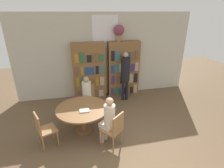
{
  "coord_description": "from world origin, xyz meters",
  "views": [
    {
      "loc": [
        -1.15,
        -2.64,
        3.0
      ],
      "look_at": [
        -0.12,
        1.93,
        1.05
      ],
      "focal_mm": 28.0,
      "sensor_mm": 36.0,
      "label": 1
    }
  ],
  "objects_px": {
    "reading_table": "(83,111)",
    "seated_reader_left": "(87,94)",
    "chair_left_side": "(88,97)",
    "chair_far_side": "(114,128)",
    "seated_reader_right": "(108,118)",
    "librarian_standing": "(125,72)",
    "bookshelf_right": "(123,69)",
    "bookshelf_left": "(89,71)",
    "chair_near_camera": "(43,128)",
    "flower_vase": "(119,31)"
  },
  "relations": [
    {
      "from": "reading_table",
      "to": "seated_reader_left",
      "type": "bearing_deg",
      "value": 77.17
    },
    {
      "from": "chair_left_side",
      "to": "chair_far_side",
      "type": "bearing_deg",
      "value": 117.0
    },
    {
      "from": "seated_reader_left",
      "to": "seated_reader_right",
      "type": "xyz_separation_m",
      "value": [
        0.36,
        -1.44,
        0.01
      ]
    },
    {
      "from": "librarian_standing",
      "to": "reading_table",
      "type": "bearing_deg",
      "value": -136.67
    },
    {
      "from": "reading_table",
      "to": "chair_far_side",
      "type": "distance_m",
      "value": 1.02
    },
    {
      "from": "bookshelf_right",
      "to": "reading_table",
      "type": "bearing_deg",
      "value": -129.83
    },
    {
      "from": "chair_left_side",
      "to": "librarian_standing",
      "type": "height_order",
      "value": "librarian_standing"
    },
    {
      "from": "bookshelf_right",
      "to": "chair_far_side",
      "type": "height_order",
      "value": "bookshelf_right"
    },
    {
      "from": "chair_far_side",
      "to": "seated_reader_right",
      "type": "height_order",
      "value": "seated_reader_right"
    },
    {
      "from": "seated_reader_right",
      "to": "chair_far_side",
      "type": "bearing_deg",
      "value": -90.0
    },
    {
      "from": "bookshelf_left",
      "to": "chair_near_camera",
      "type": "distance_m",
      "value": 2.79
    },
    {
      "from": "reading_table",
      "to": "seated_reader_right",
      "type": "height_order",
      "value": "seated_reader_right"
    },
    {
      "from": "bookshelf_left",
      "to": "chair_near_camera",
      "type": "height_order",
      "value": "bookshelf_left"
    },
    {
      "from": "seated_reader_left",
      "to": "seated_reader_right",
      "type": "bearing_deg",
      "value": 116.99
    },
    {
      "from": "chair_near_camera",
      "to": "chair_far_side",
      "type": "bearing_deg",
      "value": 54.0
    },
    {
      "from": "reading_table",
      "to": "chair_far_side",
      "type": "relative_size",
      "value": 1.49
    },
    {
      "from": "seated_reader_right",
      "to": "seated_reader_left",
      "type": "bearing_deg",
      "value": 62.99
    },
    {
      "from": "chair_far_side",
      "to": "seated_reader_left",
      "type": "height_order",
      "value": "seated_reader_left"
    },
    {
      "from": "chair_left_side",
      "to": "seated_reader_left",
      "type": "xyz_separation_m",
      "value": [
        -0.04,
        -0.18,
        0.2
      ]
    },
    {
      "from": "chair_left_side",
      "to": "librarian_standing",
      "type": "distance_m",
      "value": 1.57
    },
    {
      "from": "bookshelf_left",
      "to": "bookshelf_right",
      "type": "xyz_separation_m",
      "value": [
        1.28,
        -0.0,
        0.0
      ]
    },
    {
      "from": "chair_left_side",
      "to": "seated_reader_left",
      "type": "distance_m",
      "value": 0.27
    },
    {
      "from": "chair_left_side",
      "to": "seated_reader_left",
      "type": "bearing_deg",
      "value": 90.0
    },
    {
      "from": "chair_near_camera",
      "to": "seated_reader_left",
      "type": "xyz_separation_m",
      "value": [
        1.12,
        1.21,
        0.2
      ]
    },
    {
      "from": "flower_vase",
      "to": "reading_table",
      "type": "bearing_deg",
      "value": -126.26
    },
    {
      "from": "bookshelf_left",
      "to": "flower_vase",
      "type": "height_order",
      "value": "flower_vase"
    },
    {
      "from": "reading_table",
      "to": "seated_reader_left",
      "type": "height_order",
      "value": "seated_reader_left"
    },
    {
      "from": "chair_near_camera",
      "to": "librarian_standing",
      "type": "bearing_deg",
      "value": 103.83
    },
    {
      "from": "flower_vase",
      "to": "chair_far_side",
      "type": "distance_m",
      "value": 3.44
    },
    {
      "from": "reading_table",
      "to": "seated_reader_left",
      "type": "distance_m",
      "value": 0.84
    },
    {
      "from": "seated_reader_left",
      "to": "flower_vase",
      "type": "bearing_deg",
      "value": -124.26
    },
    {
      "from": "bookshelf_left",
      "to": "bookshelf_right",
      "type": "relative_size",
      "value": 1.0
    },
    {
      "from": "reading_table",
      "to": "librarian_standing",
      "type": "height_order",
      "value": "librarian_standing"
    },
    {
      "from": "reading_table",
      "to": "seated_reader_right",
      "type": "xyz_separation_m",
      "value": [
        0.55,
        -0.63,
        0.11
      ]
    },
    {
      "from": "chair_left_side",
      "to": "librarian_standing",
      "type": "xyz_separation_m",
      "value": [
        1.37,
        0.52,
        0.57
      ]
    },
    {
      "from": "librarian_standing",
      "to": "bookshelf_left",
      "type": "bearing_deg",
      "value": 157.34
    },
    {
      "from": "bookshelf_right",
      "to": "flower_vase",
      "type": "height_order",
      "value": "flower_vase"
    },
    {
      "from": "seated_reader_right",
      "to": "chair_left_side",
      "type": "bearing_deg",
      "value": 60.13
    },
    {
      "from": "bookshelf_right",
      "to": "chair_near_camera",
      "type": "relative_size",
      "value": 2.25
    },
    {
      "from": "flower_vase",
      "to": "chair_far_side",
      "type": "xyz_separation_m",
      "value": [
        -0.81,
        -2.77,
        -1.87
      ]
    },
    {
      "from": "bookshelf_left",
      "to": "bookshelf_right",
      "type": "bearing_deg",
      "value": -0.03
    },
    {
      "from": "reading_table",
      "to": "librarian_standing",
      "type": "relative_size",
      "value": 0.77
    },
    {
      "from": "chair_left_side",
      "to": "seated_reader_right",
      "type": "distance_m",
      "value": 1.66
    },
    {
      "from": "seated_reader_left",
      "to": "seated_reader_right",
      "type": "relative_size",
      "value": 0.98
    },
    {
      "from": "seated_reader_right",
      "to": "librarian_standing",
      "type": "bearing_deg",
      "value": 22.65
    },
    {
      "from": "chair_far_side",
      "to": "librarian_standing",
      "type": "xyz_separation_m",
      "value": [
        0.93,
        2.27,
        0.57
      ]
    },
    {
      "from": "chair_left_side",
      "to": "chair_near_camera",
      "type": "bearing_deg",
      "value": 63.0
    },
    {
      "from": "chair_left_side",
      "to": "flower_vase",
      "type": "bearing_deg",
      "value": -127.87
    },
    {
      "from": "seated_reader_right",
      "to": "librarian_standing",
      "type": "xyz_separation_m",
      "value": [
        1.05,
        2.13,
        0.36
      ]
    },
    {
      "from": "chair_far_side",
      "to": "seated_reader_right",
      "type": "distance_m",
      "value": 0.27
    }
  ]
}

